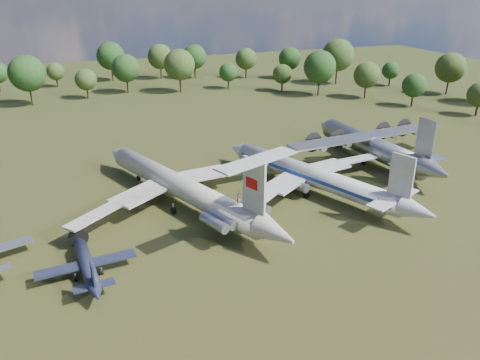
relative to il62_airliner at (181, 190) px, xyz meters
name	(u,v)px	position (x,y,z in m)	size (l,w,h in m)	color
ground	(196,214)	(1.20, -3.74, -2.27)	(300.00, 300.00, 0.00)	#1D3913
il62_airliner	(181,190)	(0.00, 0.00, 0.00)	(35.58, 46.25, 4.54)	#B9B9B4
tu104_jet	(312,179)	(20.40, -2.49, -0.16)	(31.55, 42.07, 4.21)	silver
an12_transport	(371,149)	(36.90, 5.84, 0.13)	(32.64, 36.48, 4.80)	#9FA1A7
small_prop_west	(87,268)	(-14.18, -14.43, -1.17)	(11.03, 15.04, 2.21)	black
person_on_il62	(238,199)	(4.73, -11.79, 3.14)	(0.63, 0.42, 1.74)	#92734A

